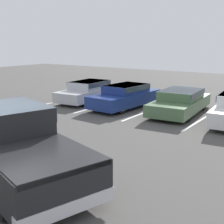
{
  "coord_description": "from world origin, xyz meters",
  "views": [
    {
      "loc": [
        6.83,
        -4.68,
        3.47
      ],
      "look_at": [
        0.69,
        4.22,
        1.0
      ],
      "focal_mm": 50.0,
      "sensor_mm": 36.0,
      "label": 1
    }
  ],
  "objects": [
    {
      "name": "stall_stripe_b",
      "position": [
        -3.2,
        9.27,
        0.0
      ],
      "size": [
        0.12,
        5.48,
        0.01
      ],
      "primitive_type": "cube",
      "color": "white",
      "rests_on": "ground_plane"
    },
    {
      "name": "stall_stripe_d",
      "position": [
        2.4,
        9.27,
        0.0
      ],
      "size": [
        0.12,
        5.48,
        0.01
      ],
      "primitive_type": "cube",
      "color": "white",
      "rests_on": "ground_plane"
    },
    {
      "name": "pickup_truck",
      "position": [
        0.37,
        0.09,
        0.92
      ],
      "size": [
        6.27,
        3.74,
        1.84
      ],
      "rotation": [
        0.0,
        0.0,
        -0.3
      ],
      "color": "black",
      "rests_on": "ground_plane"
    },
    {
      "name": "parked_sedan_b",
      "position": [
        -1.85,
        9.13,
        0.65
      ],
      "size": [
        2.02,
        4.56,
        1.22
      ],
      "rotation": [
        0.0,
        0.0,
        -1.64
      ],
      "color": "navy",
      "rests_on": "ground_plane"
    },
    {
      "name": "parked_sedan_c",
      "position": [
        1.09,
        9.51,
        0.62
      ],
      "size": [
        2.21,
        4.81,
        1.16
      ],
      "rotation": [
        0.0,
        0.0,
        -1.49
      ],
      "color": "#4C6B47",
      "rests_on": "ground_plane"
    },
    {
      "name": "parked_sedan_a",
      "position": [
        -4.59,
        9.46,
        0.64
      ],
      "size": [
        1.96,
        4.52,
        1.18
      ],
      "rotation": [
        0.0,
        0.0,
        -1.51
      ],
      "color": "#B7BABF",
      "rests_on": "ground_plane"
    },
    {
      "name": "stall_stripe_a",
      "position": [
        -6.0,
        9.27,
        0.0
      ],
      "size": [
        0.12,
        5.48,
        0.01
      ],
      "primitive_type": "cube",
      "color": "white",
      "rests_on": "ground_plane"
    },
    {
      "name": "ground_plane",
      "position": [
        0.0,
        0.0,
        0.0
      ],
      "size": [
        60.0,
        60.0,
        0.0
      ],
      "primitive_type": "plane",
      "color": "#4C4947"
    },
    {
      "name": "stall_stripe_c",
      "position": [
        -0.4,
        9.27,
        0.0
      ],
      "size": [
        0.12,
        5.48,
        0.01
      ],
      "primitive_type": "cube",
      "color": "white",
      "rests_on": "ground_plane"
    }
  ]
}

